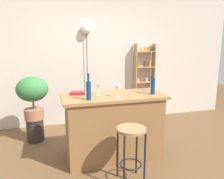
% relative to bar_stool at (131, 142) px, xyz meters
% --- Properties ---
extents(ground, '(12.00, 12.00, 0.00)m').
position_rel_bar_stool_xyz_m(ground, '(-0.03, 0.35, -0.52)').
color(ground, brown).
extents(back_wall, '(6.40, 0.10, 2.80)m').
position_rel_bar_stool_xyz_m(back_wall, '(-0.03, 2.30, 0.88)').
color(back_wall, beige).
rests_on(back_wall, ground).
extents(kitchen_counter, '(1.46, 0.68, 0.95)m').
position_rel_bar_stool_xyz_m(kitchen_counter, '(-0.03, 0.65, -0.04)').
color(kitchen_counter, olive).
rests_on(kitchen_counter, ground).
extents(bar_stool, '(0.35, 0.35, 0.69)m').
position_rel_bar_stool_xyz_m(bar_stool, '(0.00, 0.00, 0.00)').
color(bar_stool, black).
rests_on(bar_stool, ground).
extents(spice_shelf, '(0.45, 0.18, 1.66)m').
position_rel_bar_stool_xyz_m(spice_shelf, '(1.11, 2.14, 0.32)').
color(spice_shelf, tan).
rests_on(spice_shelf, ground).
extents(plant_stool, '(0.29, 0.29, 0.40)m').
position_rel_bar_stool_xyz_m(plant_stool, '(-1.18, 1.53, -0.32)').
color(plant_stool, '#2D2823').
rests_on(plant_stool, ground).
extents(potted_plant, '(0.52, 0.47, 0.73)m').
position_rel_bar_stool_xyz_m(potted_plant, '(-1.18, 1.53, 0.34)').
color(potted_plant, '#A86B4C').
rests_on(potted_plant, plant_stool).
extents(bottle_spirits_clear, '(0.06, 0.06, 0.34)m').
position_rel_bar_stool_xyz_m(bottle_spirits_clear, '(0.53, 0.55, 0.56)').
color(bottle_spirits_clear, navy).
rests_on(bottle_spirits_clear, kitchen_counter).
extents(bottle_soda_blue, '(0.06, 0.06, 0.34)m').
position_rel_bar_stool_xyz_m(bottle_soda_blue, '(-0.42, 0.47, 0.56)').
color(bottle_soda_blue, navy).
rests_on(bottle_soda_blue, kitchen_counter).
extents(wine_glass_left, '(0.07, 0.07, 0.16)m').
position_rel_bar_stool_xyz_m(wine_glass_left, '(-0.02, 0.52, 0.55)').
color(wine_glass_left, silver).
rests_on(wine_glass_left, kitchen_counter).
extents(wine_glass_center, '(0.07, 0.07, 0.16)m').
position_rel_bar_stool_xyz_m(wine_glass_center, '(-0.24, 0.68, 0.55)').
color(wine_glass_center, silver).
rests_on(wine_glass_center, kitchen_counter).
extents(wine_glass_right, '(0.07, 0.07, 0.16)m').
position_rel_bar_stool_xyz_m(wine_glass_right, '(0.63, 0.75, 0.55)').
color(wine_glass_right, silver).
rests_on(wine_glass_right, kitchen_counter).
extents(cookbook, '(0.23, 0.18, 0.03)m').
position_rel_bar_stool_xyz_m(cookbook, '(-0.52, 0.83, 0.45)').
color(cookbook, maroon).
rests_on(cookbook, kitchen_counter).
extents(pendant_globe_light, '(0.21, 0.21, 2.06)m').
position_rel_bar_stool_xyz_m(pendant_globe_light, '(-0.14, 2.19, 1.41)').
color(pendant_globe_light, black).
rests_on(pendant_globe_light, ground).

